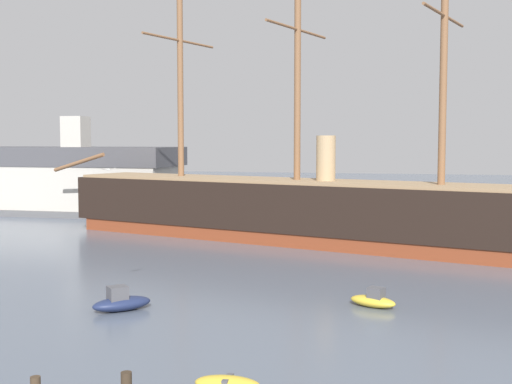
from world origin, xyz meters
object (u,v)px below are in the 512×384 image
Objects in this scene: motorboat_mid_right at (373,300)px; dockside_warehouse_left at (24,179)px; motorboat_distant_centre at (280,218)px; dinghy_foreground_right at (228,384)px; seagull_in_flight at (108,169)px; motorboat_near_centre at (121,302)px; tall_ship at (297,209)px.

motorboat_mid_right is 0.07× the size of dockside_warehouse_left.
dockside_warehouse_left reaches higher than motorboat_distant_centre.
dinghy_foreground_right is 58.21m from motorboat_distant_centre.
motorboat_distant_centre is 46.51m from seagull_in_flight.
motorboat_distant_centre is at bearing -7.34° from dockside_warehouse_left.
seagull_in_flight reaches higher than motorboat_near_centre.
motorboat_distant_centre is 40.53m from dockside_warehouse_left.
motorboat_distant_centre is at bearing 99.57° from dinghy_foreground_right.
motorboat_distant_centre is (-9.68, 57.40, 0.30)m from dinghy_foreground_right.
motorboat_near_centre is at bearing -162.87° from motorboat_mid_right.
motorboat_near_centre is at bearing -100.13° from tall_ship.
motorboat_distant_centre reaches higher than motorboat_mid_right.
seagull_in_flight is (-6.29, -30.41, 5.34)m from tall_ship.
motorboat_near_centre is (-5.47, -30.60, -2.86)m from tall_ship.
seagull_in_flight is (-1.33, -45.78, 8.11)m from motorboat_distant_centre.
motorboat_near_centre is 0.07× the size of dockside_warehouse_left.
dockside_warehouse_left is at bearing 127.69° from motorboat_near_centre.
seagull_in_flight is (-0.83, 0.18, 8.20)m from motorboat_near_centre.
dinghy_foreground_right is (4.71, -42.04, -3.07)m from tall_ship.
tall_ship is at bearing -72.08° from motorboat_distant_centre.
dockside_warehouse_left is (-39.98, 5.15, 4.13)m from motorboat_distant_centre.
dinghy_foreground_right is at bearing -48.35° from motorboat_near_centre.
motorboat_distant_centre is (-4.97, 15.36, -2.77)m from tall_ship.
dinghy_foreground_right is at bearing -46.57° from seagull_in_flight.
motorboat_near_centre reaches higher than dinghy_foreground_right.
motorboat_near_centre is at bearing 131.65° from dinghy_foreground_right.
motorboat_mid_right is at bearing 72.96° from dinghy_foreground_right.
dockside_warehouse_left reaches higher than motorboat_near_centre.
tall_ship is 31.51m from seagull_in_flight.
dockside_warehouse_left is (-54.60, 46.45, 4.32)m from motorboat_mid_right.
tall_ship is 13.92× the size of motorboat_distant_centre.
seagull_in_flight is (38.66, -50.93, 3.98)m from dockside_warehouse_left.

